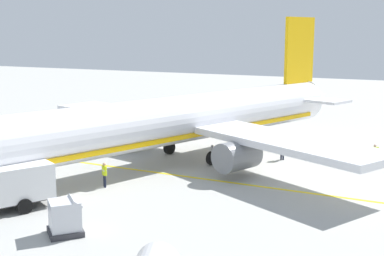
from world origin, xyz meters
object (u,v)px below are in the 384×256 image
(crew_loader_right, at_px, (282,148))
(airliner_foreground, at_px, (181,120))
(service_truck_baggage, at_px, (3,187))
(cargo_container_near, at_px, (65,217))
(crew_marshaller, at_px, (375,153))
(crew_loader_left, at_px, (104,173))

(crew_loader_right, bearing_deg, airliner_foreground, 119.52)
(service_truck_baggage, relative_size, cargo_container_near, 2.52)
(crew_marshaller, relative_size, crew_loader_left, 0.96)
(crew_loader_right, bearing_deg, crew_marshaller, -75.98)
(service_truck_baggage, relative_size, crew_loader_left, 3.56)
(crew_marshaller, xyz_separation_m, crew_loader_right, (-1.76, 7.05, -0.00))
(service_truck_baggage, distance_m, cargo_container_near, 5.71)
(cargo_container_near, height_order, crew_loader_left, cargo_container_near)
(crew_loader_left, distance_m, crew_loader_right, 15.53)
(airliner_foreground, xyz_separation_m, service_truck_baggage, (-15.54, 3.71, -1.88))
(crew_loader_right, bearing_deg, crew_loader_left, 146.43)
(cargo_container_near, distance_m, crew_loader_right, 21.50)
(cargo_container_near, bearing_deg, airliner_foreground, 6.34)
(airliner_foreground, height_order, crew_loader_left, airliner_foreground)
(service_truck_baggage, xyz_separation_m, crew_loader_left, (6.71, -2.38, -0.50))
(crew_marshaller, xyz_separation_m, crew_loader_left, (-14.70, 15.63, 0.05))
(crew_loader_left, bearing_deg, cargo_container_near, -158.02)
(cargo_container_near, relative_size, crew_loader_left, 1.41)
(service_truck_baggage, distance_m, crew_loader_left, 7.14)
(airliner_foreground, bearing_deg, crew_loader_left, 171.47)
(crew_loader_left, bearing_deg, service_truck_baggage, 160.45)
(airliner_foreground, height_order, service_truck_baggage, airliner_foreground)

